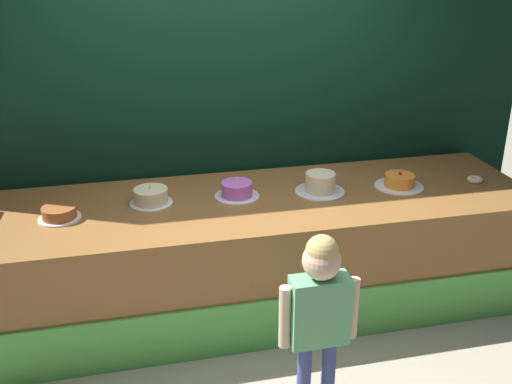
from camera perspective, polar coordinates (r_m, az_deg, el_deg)
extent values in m
plane|color=#ADA38E|center=(4.07, 0.14, -14.63)|extent=(12.00, 12.00, 0.00)
cube|color=brown|center=(4.31, -1.56, -5.83)|extent=(4.15, 1.12, 0.82)
cube|color=#59B24C|center=(3.96, 0.17, -12.58)|extent=(4.15, 0.02, 0.37)
cube|color=black|center=(4.53, -3.43, 11.50)|extent=(4.93, 0.08, 3.19)
cylinder|color=#3F4C8C|center=(3.46, 4.53, -17.30)|extent=(0.08, 0.08, 0.50)
cylinder|color=#3F4C8C|center=(3.50, 6.80, -16.90)|extent=(0.08, 0.08, 0.50)
cube|color=#66B27F|center=(3.22, 5.98, -11.03)|extent=(0.31, 0.14, 0.39)
cylinder|color=beige|center=(3.18, 2.72, -11.71)|extent=(0.06, 0.06, 0.35)
cylinder|color=beige|center=(3.28, 9.10, -10.76)|extent=(0.06, 0.06, 0.35)
sphere|color=beige|center=(3.06, 6.20, -6.47)|extent=(0.20, 0.20, 0.20)
sphere|color=tan|center=(3.04, 6.24, -5.56)|extent=(0.17, 0.17, 0.17)
torus|color=beige|center=(4.72, 19.96, 1.10)|extent=(0.11, 0.11, 0.04)
cylinder|color=white|center=(4.06, -18.01, -2.34)|extent=(0.27, 0.27, 0.01)
cylinder|color=brown|center=(4.05, -18.08, -1.83)|extent=(0.22, 0.22, 0.07)
cylinder|color=white|center=(4.14, -9.84, -1.03)|extent=(0.29, 0.29, 0.01)
cylinder|color=beige|center=(4.12, -9.89, -0.34)|extent=(0.23, 0.23, 0.10)
cone|color=#F2E566|center=(4.09, -9.95, 0.59)|extent=(0.02, 0.02, 0.05)
cylinder|color=white|center=(4.19, -1.81, -0.38)|extent=(0.31, 0.31, 0.01)
cylinder|color=#CC66D8|center=(4.17, -1.82, 0.29)|extent=(0.22, 0.22, 0.10)
cone|color=#F2E566|center=(4.15, -1.83, 1.21)|extent=(0.02, 0.02, 0.05)
cylinder|color=silver|center=(4.29, 6.04, 0.05)|extent=(0.35, 0.35, 0.01)
cylinder|color=beige|center=(4.26, 6.07, 0.94)|extent=(0.21, 0.21, 0.13)
cylinder|color=white|center=(4.48, 13.32, 0.53)|extent=(0.35, 0.35, 0.01)
cylinder|color=orange|center=(4.46, 13.37, 1.10)|extent=(0.22, 0.22, 0.09)
sphere|color=red|center=(4.44, 13.44, 1.76)|extent=(0.03, 0.03, 0.03)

